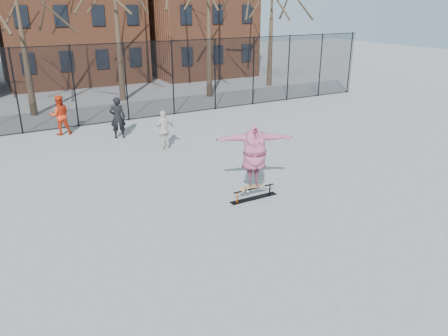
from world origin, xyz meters
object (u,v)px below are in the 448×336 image
skater (254,156)px  bystander_black (118,118)px  skateboard (254,186)px  bystander_red (60,115)px  bystander_white (164,130)px  skate_rail (254,194)px

skater → bystander_black: 8.83m
skater → skateboard: bearing=22.9°
skateboard → bystander_black: bearing=101.3°
skateboard → skater: bearing=180.0°
bystander_black → bystander_red: 2.88m
bystander_black → bystander_white: bystander_black is taller
skate_rail → skateboard: skateboard is taller
skate_rail → bystander_black: size_ratio=0.88×
skateboard → bystander_red: 11.24m
skateboard → bystander_red: bearing=110.4°
skateboard → skater: skater is taller
skate_rail → skater: bearing=180.0°
skate_rail → skater: 1.29m
skate_rail → bystander_white: (-0.56, 6.01, 0.69)m
bystander_white → skateboard: bearing=89.0°
skateboard → bystander_red: size_ratio=0.45×
skate_rail → skateboard: bearing=180.0°
bystander_white → bystander_red: bearing=-59.5°
bystander_red → bystander_black: bearing=142.7°
skateboard → skate_rail: bearing=0.0°
skater → bystander_white: skater is taller
skater → bystander_black: skater is taller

